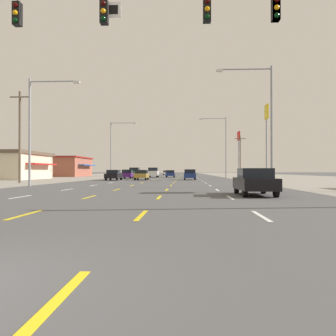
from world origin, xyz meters
The scene contains 24 objects.
ground_plane centered at (0.00, 66.00, 0.00)m, with size 572.00×572.00×0.00m, color #4C4C4F.
lot_apron_left centered at (-24.75, 66.00, 0.00)m, with size 28.00×440.00×0.01m, color gray.
lot_apron_right centered at (24.75, 66.00, 0.00)m, with size 28.00×440.00×0.01m, color gray.
lane_markings centered at (0.00, 104.50, 0.01)m, with size 10.64×227.60×0.01m.
signal_span_wire centered at (0.34, 10.52, 5.61)m, with size 27.53×0.53×9.12m.
sedan_far_right_nearest centered at (6.79, 16.35, 0.76)m, with size 1.80×4.50×1.46m.
sedan_far_left_near centered at (-7.02, 48.20, 0.76)m, with size 1.80×4.50×1.46m.
sedan_inner_left_mid centered at (-3.37, 50.69, 0.76)m, with size 1.80×4.50×1.46m.
hatchback_inner_right_midfar centered at (3.70, 51.11, 0.78)m, with size 1.72×3.90×1.54m.
hatchback_far_left_far centered at (-6.78, 59.30, 0.78)m, with size 1.72×3.90×1.54m.
suv_far_left_farther centered at (-7.07, 70.50, 1.03)m, with size 1.98×4.90×1.98m.
suv_inner_left_farthest centered at (-3.41, 71.22, 1.03)m, with size 1.98×4.90×1.98m.
sedan_center_turn_distant_a centered at (-0.01, 72.56, 0.76)m, with size 1.80×4.50×1.46m.
sedan_inner_left_distant_b centered at (-3.26, 117.29, 0.76)m, with size 1.80×4.50×1.46m.
storefront_left_row_1 centered at (-24.67, 54.01, 2.20)m, with size 10.68×13.80×4.35m.
storefront_left_row_2 centered at (-24.90, 83.15, 2.32)m, with size 10.02×15.59×4.60m.
pole_sign_right_row_1 centered at (14.21, 48.05, 7.67)m, with size 0.24×1.66×10.44m.
pole_sign_right_row_2 centered at (14.15, 74.83, 7.50)m, with size 0.24×2.77×9.53m.
streetlight_left_row_0 centered at (-9.67, 27.14, 5.37)m, with size 4.40×0.26×9.15m.
streetlight_right_row_0 centered at (9.66, 27.14, 5.83)m, with size 4.64×0.26×9.98m.
streetlight_left_row_1 centered at (-9.67, 61.88, 5.87)m, with size 4.61×0.26×10.07m.
streetlight_right_row_1 centered at (9.67, 61.88, 6.24)m, with size 4.80×0.26×10.75m.
utility_pole_left_row_0 centered at (-14.94, 35.87, 5.18)m, with size 2.20×0.26×9.96m.
utility_pole_right_row_1 centered at (14.02, 71.61, 4.38)m, with size 2.20×0.26×8.38m.
Camera 1 is at (3.06, -4.04, 1.32)m, focal length 40.13 mm.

